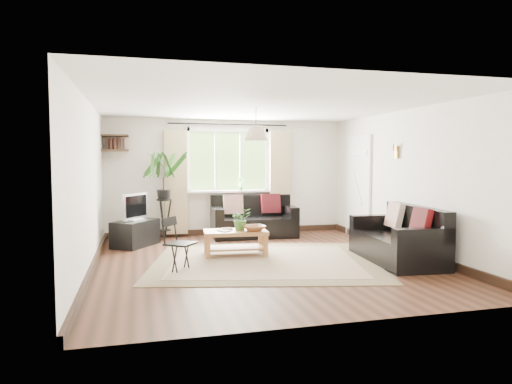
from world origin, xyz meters
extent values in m
plane|color=black|center=(0.00, 0.00, 0.00)|extent=(5.50, 5.50, 0.00)
plane|color=white|center=(0.00, 0.00, 2.40)|extent=(5.50, 5.50, 0.00)
cube|color=silver|center=(0.00, 2.75, 1.20)|extent=(5.00, 0.02, 2.40)
cube|color=silver|center=(0.00, -2.75, 1.20)|extent=(5.00, 0.02, 2.40)
cube|color=silver|center=(-2.50, 0.00, 1.20)|extent=(0.02, 5.50, 2.40)
cube|color=silver|center=(2.50, 0.00, 1.20)|extent=(0.02, 5.50, 2.40)
cube|color=beige|center=(0.03, 0.02, 0.01)|extent=(3.92, 3.56, 0.02)
cube|color=silver|center=(2.47, 1.70, 1.00)|extent=(0.06, 0.96, 2.06)
imported|color=#3D712D|center=(-0.21, 0.58, 0.60)|extent=(0.38, 0.34, 0.36)
imported|color=brown|center=(-0.02, 0.43, 0.46)|extent=(0.41, 0.41, 0.09)
imported|color=white|center=(-0.58, 0.48, 0.43)|extent=(0.23, 0.26, 0.02)
imported|color=#552822|center=(-0.50, 0.67, 0.43)|extent=(0.17, 0.22, 0.02)
cube|color=black|center=(-1.90, 1.81, 0.24)|extent=(0.91, 1.00, 0.47)
imported|color=#2D6023|center=(0.25, 2.63, 1.06)|extent=(0.14, 0.10, 0.27)
camera|label=1|loc=(-1.83, -6.68, 1.56)|focal=32.00mm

